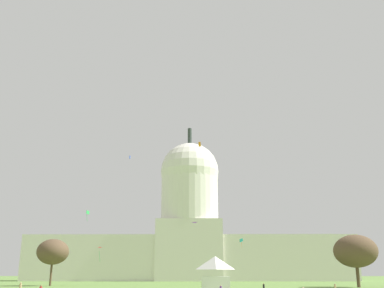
# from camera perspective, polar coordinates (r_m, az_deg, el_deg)

# --- Properties ---
(capitol_building) EXTENTS (135.15, 25.56, 66.50)m
(capitol_building) POSITION_cam_1_polar(r_m,az_deg,el_deg) (195.08, -0.31, -11.35)
(capitol_building) COLOR silver
(capitol_building) RESTS_ON ground_plane
(event_tent) EXTENTS (5.57, 6.16, 6.51)m
(event_tent) POSITION_cam_1_polar(r_m,az_deg,el_deg) (90.52, 2.98, -16.07)
(event_tent) COLOR white
(event_tent) RESTS_ON ground_plane
(tree_west_far) EXTENTS (11.53, 12.02, 12.14)m
(tree_west_far) POSITION_cam_1_polar(r_m,az_deg,el_deg) (129.55, -17.28, -12.97)
(tree_west_far) COLOR brown
(tree_west_far) RESTS_ON ground_plane
(tree_east_near) EXTENTS (14.67, 14.66, 12.35)m
(tree_east_near) POSITION_cam_1_polar(r_m,az_deg,el_deg) (118.77, 20.07, -12.68)
(tree_east_near) COLOR brown
(tree_east_near) RESTS_ON ground_plane
(person_black_front_left) EXTENTS (0.46, 0.46, 1.56)m
(person_black_front_left) POSITION_cam_1_polar(r_m,az_deg,el_deg) (86.86, 9.12, -17.62)
(person_black_front_left) COLOR black
(person_black_front_left) RESTS_ON ground_plane
(person_tan_edge_east) EXTENTS (0.55, 0.55, 1.80)m
(person_tan_edge_east) POSITION_cam_1_polar(r_m,az_deg,el_deg) (87.00, -21.00, -16.74)
(person_tan_edge_east) COLOR tan
(person_tan_edge_east) RESTS_ON ground_plane
(kite_blue_mid) EXTENTS (0.16, 0.78, 0.94)m
(kite_blue_mid) POSITION_cam_1_polar(r_m,az_deg,el_deg) (120.89, -7.90, -1.67)
(kite_blue_mid) COLOR blue
(kite_turquoise_low) EXTENTS (1.17, 1.10, 3.05)m
(kite_turquoise_low) POSITION_cam_1_polar(r_m,az_deg,el_deg) (147.45, 6.28, -12.08)
(kite_turquoise_low) COLOR teal
(kite_violet_low) EXTENTS (1.40, 1.04, 0.28)m
(kite_violet_low) POSITION_cam_1_polar(r_m,az_deg,el_deg) (114.30, 0.43, -10.14)
(kite_violet_low) COLOR purple
(kite_green_low) EXTENTS (0.47, 1.02, 2.36)m
(kite_green_low) POSITION_cam_1_polar(r_m,az_deg,el_deg) (103.23, -13.13, -8.56)
(kite_green_low) COLOR green
(kite_red_low) EXTENTS (1.35, 1.27, 3.56)m
(kite_red_low) POSITION_cam_1_polar(r_m,az_deg,el_deg) (130.42, -11.73, -13.02)
(kite_red_low) COLOR red
(kite_orange_high) EXTENTS (0.75, 0.53, 1.36)m
(kite_orange_high) POSITION_cam_1_polar(r_m,az_deg,el_deg) (126.73, 0.98, -0.04)
(kite_orange_high) COLOR orange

